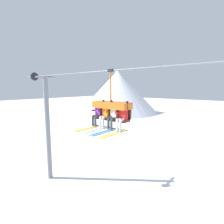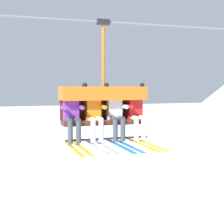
# 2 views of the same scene
# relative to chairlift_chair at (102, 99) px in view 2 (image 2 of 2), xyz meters

# --- Properties ---
(lift_cable) EXTENTS (18.45, 0.05, 0.05)m
(lift_cable) POSITION_rel_chairlift_chair_xyz_m (1.21, -0.07, 1.70)
(lift_cable) COLOR slate
(chairlift_chair) EXTENTS (1.91, 0.74, 2.63)m
(chairlift_chair) POSITION_rel_chairlift_chair_xyz_m (0.00, 0.00, 0.00)
(chairlift_chair) COLOR #512819
(skier_purple) EXTENTS (0.46, 1.70, 1.23)m
(skier_purple) POSITION_rel_chairlift_chair_xyz_m (-0.74, -0.22, -0.30)
(skier_purple) COLOR purple
(skier_orange) EXTENTS (0.48, 1.70, 1.34)m
(skier_orange) POSITION_rel_chairlift_chair_xyz_m (-0.25, -0.21, -0.28)
(skier_orange) COLOR orange
(skier_white) EXTENTS (0.48, 1.70, 1.34)m
(skier_white) POSITION_rel_chairlift_chair_xyz_m (0.24, -0.21, -0.28)
(skier_white) COLOR silver
(skier_red) EXTENTS (0.48, 1.70, 1.34)m
(skier_red) POSITION_rel_chairlift_chair_xyz_m (0.75, -0.21, -0.28)
(skier_red) COLOR red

